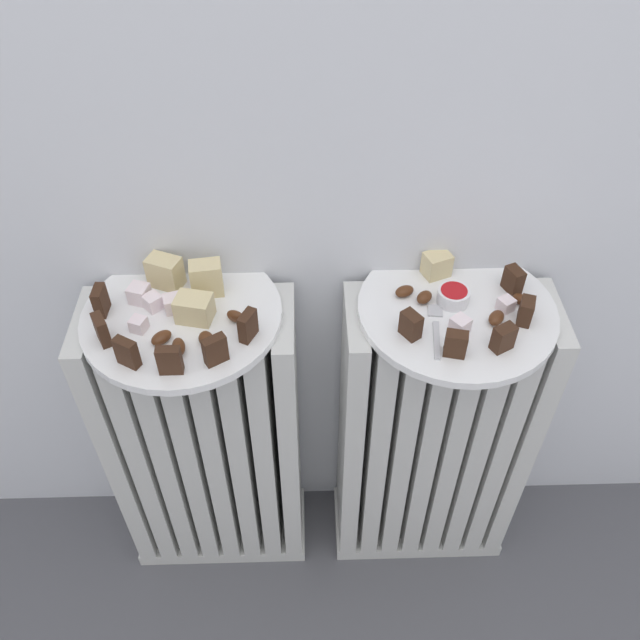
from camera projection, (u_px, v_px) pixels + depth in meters
radiator_left at (209, 445)px, 1.14m from camera, size 0.32×0.14×0.60m
radiator_right at (431, 440)px, 1.14m from camera, size 0.32×0.14×0.60m
plate_left at (182, 316)px, 0.92m from camera, size 0.28×0.28×0.01m
plate_right at (457, 310)px, 0.93m from camera, size 0.28×0.28×0.01m
dark_cake_slice_left_0 at (100, 301)px, 0.90m from camera, size 0.01×0.03×0.04m
dark_cake_slice_left_1 at (102, 330)px, 0.86m from camera, size 0.03×0.03×0.04m
dark_cake_slice_left_2 at (127, 353)px, 0.83m from camera, size 0.03×0.03×0.04m
dark_cake_slice_left_3 at (170, 360)px, 0.82m from camera, size 0.03×0.01×0.04m
dark_cake_slice_left_4 at (215, 350)px, 0.83m from camera, size 0.03×0.03×0.04m
dark_cake_slice_left_5 at (248, 326)px, 0.87m from camera, size 0.03×0.03×0.04m
marble_cake_slice_left_0 at (165, 272)px, 0.94m from camera, size 0.05×0.05×0.05m
marble_cake_slice_left_1 at (206, 278)px, 0.93m from camera, size 0.05×0.03×0.05m
marble_cake_slice_left_2 at (194, 308)px, 0.89m from camera, size 0.05×0.04×0.04m
turkish_delight_left_0 at (173, 304)px, 0.91m from camera, size 0.03×0.03×0.02m
turkish_delight_left_1 at (153, 302)px, 0.91m from camera, size 0.03×0.03×0.02m
turkish_delight_left_2 at (139, 324)px, 0.88m from camera, size 0.03×0.03×0.02m
turkish_delight_left_3 at (139, 294)px, 0.92m from camera, size 0.03×0.03×0.03m
medjool_date_left_0 at (206, 339)px, 0.87m from camera, size 0.03×0.03×0.01m
medjool_date_left_1 at (179, 347)px, 0.86m from camera, size 0.02×0.03×0.02m
medjool_date_left_2 at (161, 338)px, 0.87m from camera, size 0.03×0.03×0.01m
medjool_date_left_3 at (236, 316)px, 0.90m from camera, size 0.03×0.02×0.02m
dark_cake_slice_right_0 at (411, 325)px, 0.87m from camera, size 0.03×0.03×0.04m
dark_cake_slice_right_1 at (456, 344)px, 0.85m from camera, size 0.03×0.02×0.04m
dark_cake_slice_right_2 at (503, 338)px, 0.85m from camera, size 0.03×0.03×0.04m
dark_cake_slice_right_3 at (526, 311)px, 0.89m from camera, size 0.03×0.03×0.04m
dark_cake_slice_right_4 at (513, 280)px, 0.93m from camera, size 0.03×0.03×0.04m
marble_cake_slice_right_0 at (437, 265)px, 0.96m from camera, size 0.05×0.04×0.04m
turkish_delight_right_0 at (460, 325)px, 0.88m from camera, size 0.03×0.03×0.02m
turkish_delight_right_1 at (506, 304)px, 0.91m from camera, size 0.03×0.03×0.02m
medjool_date_right_0 at (424, 297)px, 0.92m from camera, size 0.03×0.03×0.02m
medjool_date_right_1 at (496, 318)px, 0.90m from camera, size 0.03×0.03×0.02m
medjool_date_right_2 at (404, 291)px, 0.93m from camera, size 0.03×0.03×0.01m
medjool_date_right_3 at (521, 300)px, 0.92m from camera, size 0.03×0.03×0.02m
jam_bowl_right at (453, 295)px, 0.92m from camera, size 0.05×0.05×0.02m
fork at (436, 327)px, 0.89m from camera, size 0.03×0.10×0.00m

